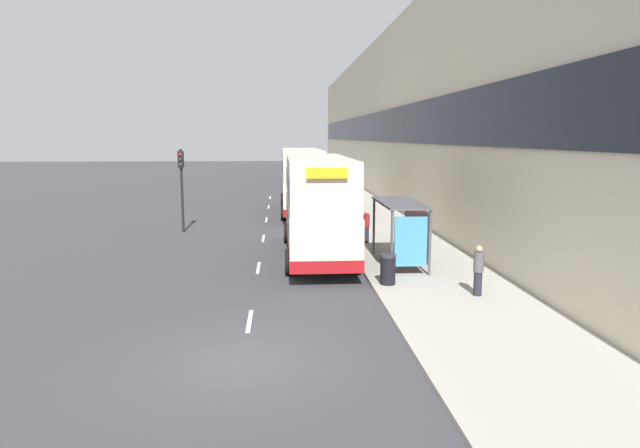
# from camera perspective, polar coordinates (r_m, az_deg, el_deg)

# --- Properties ---
(ground_plane) EXTENTS (220.00, 220.00, 0.00)m
(ground_plane) POSITION_cam_1_polar(r_m,az_deg,el_deg) (13.64, -7.74, -13.55)
(ground_plane) COLOR #38383D
(pavement) EXTENTS (5.00, 93.00, 0.14)m
(pavement) POSITION_cam_1_polar(r_m,az_deg,el_deg) (51.65, 2.28, 3.08)
(pavement) COLOR #A39E93
(pavement) RESTS_ON ground_plane
(terrace_facade) EXTENTS (3.10, 93.00, 13.25)m
(terrace_facade) POSITION_cam_1_polar(r_m,az_deg,el_deg) (52.01, 6.77, 10.29)
(terrace_facade) COLOR beige
(terrace_facade) RESTS_ON ground_plane
(lane_mark_0) EXTENTS (0.12, 2.00, 0.01)m
(lane_mark_0) POSITION_cam_1_polar(r_m,az_deg,el_deg) (16.44, -7.06, -9.59)
(lane_mark_0) COLOR silver
(lane_mark_0) RESTS_ON ground_plane
(lane_mark_1) EXTENTS (0.12, 2.00, 0.01)m
(lane_mark_1) POSITION_cam_1_polar(r_m,az_deg,el_deg) (22.79, -6.18, -4.37)
(lane_mark_1) COLOR silver
(lane_mark_1) RESTS_ON ground_plane
(lane_mark_2) EXTENTS (0.12, 2.00, 0.01)m
(lane_mark_2) POSITION_cam_1_polar(r_m,az_deg,el_deg) (29.26, -5.69, -1.44)
(lane_mark_2) COLOR silver
(lane_mark_2) RESTS_ON ground_plane
(lane_mark_3) EXTENTS (0.12, 2.00, 0.01)m
(lane_mark_3) POSITION_cam_1_polar(r_m,az_deg,el_deg) (35.78, -5.38, 0.42)
(lane_mark_3) COLOR silver
(lane_mark_3) RESTS_ON ground_plane
(lane_mark_4) EXTENTS (0.12, 2.00, 0.01)m
(lane_mark_4) POSITION_cam_1_polar(r_m,az_deg,el_deg) (42.32, -5.17, 1.71)
(lane_mark_4) COLOR silver
(lane_mark_4) RESTS_ON ground_plane
(lane_mark_5) EXTENTS (0.12, 2.00, 0.01)m
(lane_mark_5) POSITION_cam_1_polar(r_m,az_deg,el_deg) (48.88, -5.01, 2.66)
(lane_mark_5) COLOR silver
(lane_mark_5) RESTS_ON ground_plane
(bus_shelter) EXTENTS (1.60, 4.20, 2.48)m
(bus_shelter) POSITION_cam_1_polar(r_m,az_deg,el_deg) (22.41, 8.60, 0.23)
(bus_shelter) COLOR #4C4C51
(bus_shelter) RESTS_ON ground_plane
(double_decker_bus_near) EXTENTS (2.85, 10.20, 4.30)m
(double_decker_bus_near) POSITION_cam_1_polar(r_m,az_deg,el_deg) (24.28, -0.25, 1.95)
(double_decker_bus_near) COLOR beige
(double_decker_bus_near) RESTS_ON ground_plane
(double_decker_bus_ahead) EXTENTS (2.85, 11.24, 4.30)m
(double_decker_bus_ahead) POSITION_cam_1_polar(r_m,az_deg,el_deg) (38.65, -1.86, 4.48)
(double_decker_bus_ahead) COLOR beige
(double_decker_bus_ahead) RESTS_ON ground_plane
(car_0) EXTENTS (1.94, 4.19, 1.75)m
(car_0) POSITION_cam_1_polar(r_m,az_deg,el_deg) (56.44, -2.29, 4.37)
(car_0) COLOR black
(car_0) RESTS_ON ground_plane
(car_1) EXTENTS (1.91, 4.20, 1.66)m
(car_1) POSITION_cam_1_polar(r_m,az_deg,el_deg) (66.76, -2.81, 5.01)
(car_1) COLOR #4C5156
(car_1) RESTS_ON ground_plane
(car_2) EXTENTS (1.98, 3.96, 1.71)m
(car_2) POSITION_cam_1_polar(r_m,az_deg,el_deg) (80.33, -2.62, 5.66)
(car_2) COLOR silver
(car_2) RESTS_ON ground_plane
(car_3) EXTENTS (2.05, 4.00, 1.75)m
(car_3) POSITION_cam_1_polar(r_m,az_deg,el_deg) (49.44, -1.50, 3.76)
(car_3) COLOR silver
(car_3) RESTS_ON ground_plane
(pedestrian_at_shelter) EXTENTS (0.31, 0.31, 1.57)m
(pedestrian_at_shelter) POSITION_cam_1_polar(r_m,az_deg,el_deg) (27.18, 4.66, -0.21)
(pedestrian_at_shelter) COLOR #23232D
(pedestrian_at_shelter) RESTS_ON ground_plane
(pedestrian_1) EXTENTS (0.32, 0.32, 1.62)m
(pedestrian_1) POSITION_cam_1_polar(r_m,az_deg,el_deg) (18.80, 15.55, -4.46)
(pedestrian_1) COLOR #23232D
(pedestrian_1) RESTS_ON ground_plane
(litter_bin) EXTENTS (0.55, 0.55, 1.05)m
(litter_bin) POSITION_cam_1_polar(r_m,az_deg,el_deg) (19.68, 6.81, -4.50)
(litter_bin) COLOR black
(litter_bin) RESTS_ON ground_plane
(traffic_light_far_kerb) EXTENTS (0.30, 0.32, 4.49)m
(traffic_light_far_kerb) POSITION_cam_1_polar(r_m,az_deg,el_deg) (31.54, -13.70, 4.64)
(traffic_light_far_kerb) COLOR black
(traffic_light_far_kerb) RESTS_ON ground_plane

